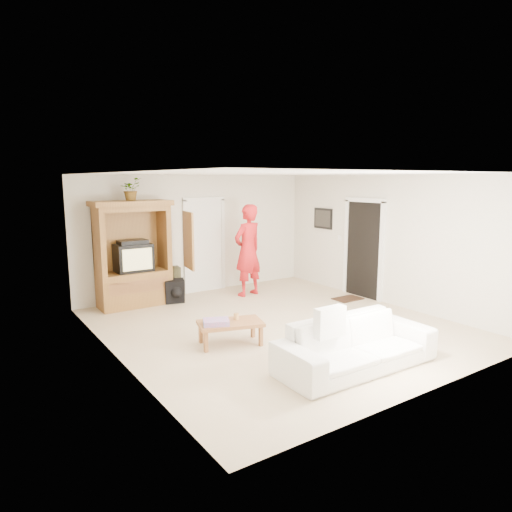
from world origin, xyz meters
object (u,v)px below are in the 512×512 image
at_px(sofa, 356,344).
at_px(armoire, 134,261).
at_px(coffee_table, 230,325).
at_px(man, 248,250).

bearing_deg(sofa, armoire, 107.72).
distance_m(armoire, sofa, 4.91).
bearing_deg(coffee_table, armoire, 114.81).
bearing_deg(coffee_table, man, 68.44).
bearing_deg(man, sofa, 65.48).
bearing_deg(man, coffee_table, 40.18).
bearing_deg(coffee_table, sofa, -44.23).
xyz_separation_m(armoire, coffee_table, (0.44, -2.98, -0.59)).
relative_size(man, sofa, 0.88).
relative_size(sofa, coffee_table, 2.10).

